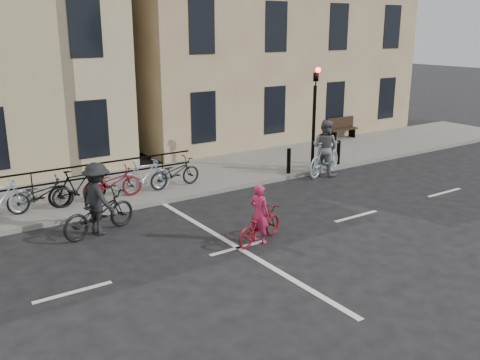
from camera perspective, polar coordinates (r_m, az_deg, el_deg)
ground at (r=12.97m, az=-0.17°, el=-7.26°), size 120.00×120.00×0.00m
sidewalk at (r=16.88m, az=-23.47°, el=-2.79°), size 46.00×4.00×0.15m
building_east at (r=27.75m, az=0.26°, el=18.08°), size 14.00×10.00×12.00m
traffic_light at (r=19.36m, az=7.97°, el=7.90°), size 0.18×0.30×3.90m
bollard_east at (r=18.88m, az=5.22°, el=2.04°), size 0.14×0.14×0.90m
bollard_west at (r=20.45m, az=10.45°, el=2.92°), size 0.14×0.14×0.90m
bench at (r=25.34m, az=10.81°, el=5.57°), size 1.60×0.41×0.97m
parked_bikes at (r=15.94m, az=-20.56°, el=-1.39°), size 10.40×1.23×1.05m
cyclist_pink at (r=13.16m, az=2.09°, el=-4.52°), size 1.76×1.08×1.48m
cyclist_grey at (r=19.30m, az=9.03°, el=2.87°), size 2.16×1.24×2.01m
cyclist_dark at (r=14.07m, az=-14.88°, el=-2.72°), size 2.23×1.36×1.88m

